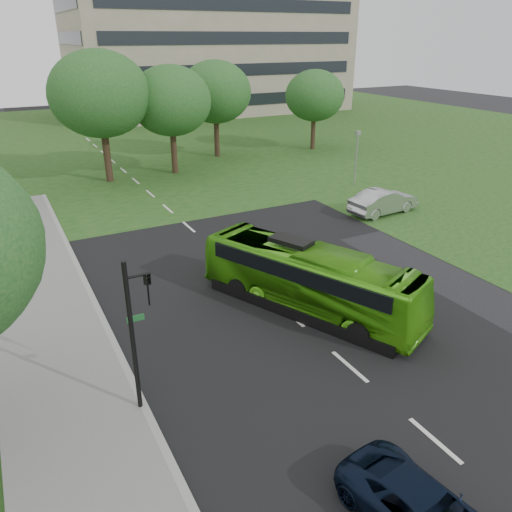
% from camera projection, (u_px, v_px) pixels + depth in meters
% --- Properties ---
extents(ground, '(160.00, 160.00, 0.00)m').
position_uv_depth(ground, '(318.00, 339.00, 19.36)').
color(ground, black).
rests_on(ground, ground).
extents(street_surfaces, '(120.00, 120.00, 0.15)m').
position_uv_depth(street_surfaces, '(143.00, 192.00, 37.58)').
color(street_surfaces, black).
rests_on(street_surfaces, ground).
extents(office_building, '(40.10, 20.10, 25.00)m').
position_uv_depth(office_building, '(208.00, 23.00, 73.77)').
color(office_building, gray).
rests_on(office_building, ground).
extents(tree_park_b, '(7.62, 7.62, 9.99)m').
position_uv_depth(tree_park_b, '(100.00, 94.00, 37.64)').
color(tree_park_b, black).
rests_on(tree_park_b, ground).
extents(tree_park_c, '(6.60, 6.60, 8.77)m').
position_uv_depth(tree_park_c, '(171.00, 101.00, 40.37)').
color(tree_park_c, black).
rests_on(tree_park_c, ground).
extents(tree_park_d, '(6.68, 6.68, 8.84)m').
position_uv_depth(tree_park_d, '(215.00, 92.00, 46.33)').
color(tree_park_d, black).
rests_on(tree_park_d, ground).
extents(tree_park_e, '(5.87, 5.87, 7.83)m').
position_uv_depth(tree_park_e, '(315.00, 96.00, 49.64)').
color(tree_park_e, black).
rests_on(tree_park_e, ground).
extents(bus, '(6.21, 10.11, 2.79)m').
position_uv_depth(bus, '(309.00, 279.00, 21.01)').
color(bus, '#48A915').
rests_on(bus, ground).
extents(sedan, '(5.07, 2.15, 1.63)m').
position_uv_depth(sedan, '(383.00, 201.00, 32.78)').
color(sedan, '#B0B1B5').
rests_on(sedan, ground).
extents(traffic_light, '(0.84, 0.26, 5.13)m').
position_uv_depth(traffic_light, '(137.00, 326.00, 14.58)').
color(traffic_light, black).
rests_on(traffic_light, ground).
extents(camera_pole, '(0.39, 0.35, 4.23)m').
position_uv_depth(camera_pole, '(357.00, 151.00, 38.09)').
color(camera_pole, gray).
rests_on(camera_pole, ground).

